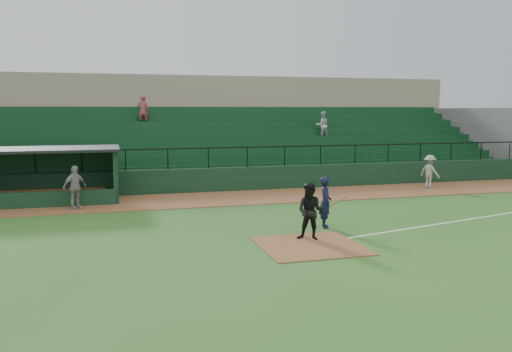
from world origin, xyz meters
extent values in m
plane|color=#2C5B1D|center=(0.00, 0.00, 0.00)|extent=(90.00, 90.00, 0.00)
cube|color=brown|center=(0.00, 8.00, 0.01)|extent=(40.00, 4.00, 0.03)
cube|color=brown|center=(0.00, -1.00, 0.01)|extent=(3.00, 3.00, 0.03)
cube|color=white|center=(8.00, 1.20, 0.01)|extent=(17.49, 4.44, 0.01)
cube|color=#10311B|center=(0.00, 10.20, 0.60)|extent=(36.00, 0.35, 1.20)
cylinder|color=black|center=(0.00, 10.20, 2.20)|extent=(36.00, 0.06, 0.06)
cube|color=#60605C|center=(0.00, 15.10, 1.80)|extent=(36.00, 9.00, 3.60)
cube|color=#113E1E|center=(0.00, 14.60, 2.25)|extent=(34.56, 8.00, 4.05)
cube|color=#60605C|center=(18.00, 15.15, 2.10)|extent=(0.35, 9.50, 4.20)
cube|color=gray|center=(0.00, 21.60, 3.20)|extent=(38.00, 3.00, 6.40)
cube|color=#60605C|center=(0.00, 19.60, 3.70)|extent=(36.00, 2.00, 0.20)
imported|color=silver|center=(7.06, 14.90, 3.12)|extent=(0.84, 0.66, 1.73)
imported|color=#A13B48|center=(-3.72, 16.90, 4.04)|extent=(0.65, 0.43, 1.79)
cube|color=#10311B|center=(-9.75, 10.40, 1.15)|extent=(8.50, 0.20, 2.30)
cube|color=#10311B|center=(-5.50, 9.10, 1.15)|extent=(0.20, 2.60, 2.30)
cube|color=black|center=(-9.75, 9.10, 2.36)|extent=(8.90, 3.20, 0.12)
cube|color=olive|center=(-9.75, 10.00, 0.25)|extent=(7.65, 0.40, 0.50)
cube|color=#10311B|center=(-9.75, 7.75, 0.35)|extent=(8.50, 0.12, 0.70)
imported|color=black|center=(1.45, 1.24, 0.89)|extent=(0.55, 0.72, 1.78)
cylinder|color=olive|center=(1.85, 1.04, 0.95)|extent=(0.79, 0.34, 0.35)
imported|color=black|center=(0.29, -0.31, 0.91)|extent=(1.12, 1.07, 1.82)
imported|color=#A19C97|center=(10.35, 8.27, 0.89)|extent=(0.98, 1.26, 1.71)
imported|color=#9B9691|center=(-7.15, 7.08, 0.93)|extent=(1.11, 0.96, 1.79)
camera|label=1|loc=(-5.71, -15.34, 4.08)|focal=36.70mm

